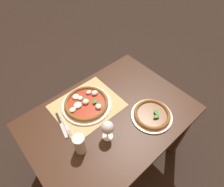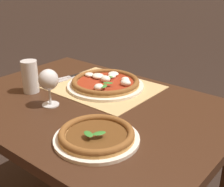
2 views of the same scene
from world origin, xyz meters
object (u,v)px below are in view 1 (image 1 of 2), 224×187
at_px(wine_glass, 107,128).
at_px(fork, 65,124).
at_px(pizza_near, 86,103).
at_px(pint_glass, 80,144).
at_px(knife, 61,125).
at_px(pizza_far, 152,115).

relative_size(wine_glass, fork, 0.77).
relative_size(pizza_near, pint_glass, 2.47).
distance_m(pizza_near, knife, 0.23).
bearing_deg(wine_glass, knife, -55.96).
height_order(fork, knife, knife).
height_order(wine_glass, knife, wine_glass).
bearing_deg(knife, pizza_near, -173.44).
height_order(wine_glass, pint_glass, wine_glass).
xyz_separation_m(pizza_near, wine_glass, (0.05, 0.29, 0.08)).
xyz_separation_m(pizza_near, fork, (0.21, 0.04, -0.02)).
xyz_separation_m(pint_glass, fork, (-0.02, -0.22, -0.06)).
xyz_separation_m(fork, knife, (0.02, -0.01, 0.00)).
bearing_deg(knife, fork, 153.27).
distance_m(wine_glass, knife, 0.34).
bearing_deg(pizza_near, pizza_far, 126.71).
distance_m(pint_glass, knife, 0.24).
bearing_deg(fork, knife, -26.73).
relative_size(pizza_far, pint_glass, 1.97).
relative_size(pizza_near, wine_glass, 2.31).
xyz_separation_m(pizza_near, pizza_far, (-0.28, 0.38, -0.00)).
height_order(pizza_far, fork, pizza_far).
height_order(pint_glass, fork, pint_glass).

